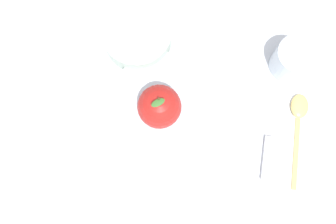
# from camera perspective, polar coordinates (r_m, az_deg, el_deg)

# --- Properties ---
(ground_plane) EXTENTS (2.40, 2.40, 0.00)m
(ground_plane) POSITION_cam_1_polar(r_m,az_deg,el_deg) (0.71, 3.44, -1.19)
(ground_plane) COLOR silver
(dinner_plate) EXTENTS (0.25, 0.25, 0.02)m
(dinner_plate) POSITION_cam_1_polar(r_m,az_deg,el_deg) (0.70, -0.00, -0.19)
(dinner_plate) COLOR silver
(dinner_plate) RESTS_ON ground_plane
(apple) EXTENTS (0.08, 0.08, 0.09)m
(apple) POSITION_cam_1_polar(r_m,az_deg,el_deg) (0.66, -1.27, 1.13)
(apple) COLOR #B21E19
(apple) RESTS_ON dinner_plate
(side_bowl) EXTENTS (0.13, 0.13, 0.04)m
(side_bowl) POSITION_cam_1_polar(r_m,az_deg,el_deg) (0.74, -4.75, 11.54)
(side_bowl) COLOR #B2C6B2
(side_bowl) RESTS_ON ground_plane
(cup) EXTENTS (0.08, 0.08, 0.07)m
(cup) POSITION_cam_1_polar(r_m,az_deg,el_deg) (0.75, 18.74, 7.70)
(cup) COLOR silver
(cup) RESTS_ON ground_plane
(knife) EXTENTS (0.22, 0.02, 0.01)m
(knife) POSITION_cam_1_polar(r_m,az_deg,el_deg) (0.73, 15.23, -3.05)
(knife) COLOR silver
(knife) RESTS_ON ground_plane
(spoon) EXTENTS (0.18, 0.04, 0.01)m
(spoon) POSITION_cam_1_polar(r_m,az_deg,el_deg) (0.75, 19.45, -0.73)
(spoon) COLOR #D8B766
(spoon) RESTS_ON ground_plane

